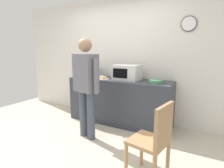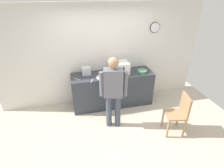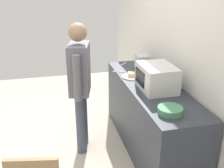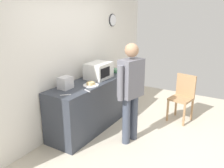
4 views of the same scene
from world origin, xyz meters
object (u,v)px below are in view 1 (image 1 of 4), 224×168
at_px(microwave, 127,72).
at_px(toaster, 96,72).
at_px(person_standing, 86,82).
at_px(spoon_utensil, 89,79).
at_px(fork_utensil, 81,77).
at_px(salad_bowl, 156,81).
at_px(sandwich_plate, 103,78).
at_px(wooden_chair, 154,139).

bearing_deg(microwave, toaster, 172.13).
distance_m(microwave, person_standing, 0.94).
bearing_deg(spoon_utensil, fork_utensil, 153.15).
distance_m(microwave, spoon_utensil, 0.79).
relative_size(fork_utensil, person_standing, 0.10).
distance_m(salad_bowl, fork_utensil, 1.67).
height_order(microwave, spoon_utensil, microwave).
height_order(microwave, sandwich_plate, microwave).
relative_size(spoon_utensil, person_standing, 0.10).
bearing_deg(wooden_chair, toaster, 139.62).
bearing_deg(microwave, sandwich_plate, -161.71).
distance_m(fork_utensil, person_standing, 1.05).
bearing_deg(toaster, sandwich_plate, -37.87).
bearing_deg(toaster, wooden_chair, -40.38).
bearing_deg(salad_bowl, sandwich_plate, -177.20).
xyz_separation_m(sandwich_plate, person_standing, (0.12, -0.72, 0.05)).
bearing_deg(salad_bowl, fork_utensil, -179.97).
distance_m(toaster, wooden_chair, 2.38).
height_order(sandwich_plate, person_standing, person_standing).
height_order(microwave, toaster, microwave).
bearing_deg(wooden_chair, spoon_utensil, 146.40).
height_order(spoon_utensil, person_standing, person_standing).
relative_size(salad_bowl, toaster, 1.14).
xyz_separation_m(microwave, sandwich_plate, (-0.47, -0.16, -0.13)).
height_order(fork_utensil, person_standing, person_standing).
bearing_deg(microwave, salad_bowl, -9.61).
height_order(sandwich_plate, wooden_chair, sandwich_plate).
bearing_deg(spoon_utensil, person_standing, -57.75).
bearing_deg(sandwich_plate, spoon_utensil, -155.54).
xyz_separation_m(microwave, toaster, (-0.82, 0.11, -0.05)).
relative_size(toaster, person_standing, 0.13).
distance_m(microwave, sandwich_plate, 0.51).
xyz_separation_m(spoon_utensil, person_standing, (0.38, -0.60, 0.06)).
relative_size(salad_bowl, spoon_utensil, 1.47).
distance_m(fork_utensil, spoon_utensil, 0.38).
bearing_deg(microwave, spoon_utensil, -159.46).
distance_m(microwave, wooden_chair, 1.78).
distance_m(microwave, toaster, 0.82).
height_order(toaster, spoon_utensil, toaster).
distance_m(toaster, person_standing, 1.09).
bearing_deg(sandwich_plate, fork_utensil, 175.03).
xyz_separation_m(sandwich_plate, spoon_utensil, (-0.26, -0.12, -0.02)).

